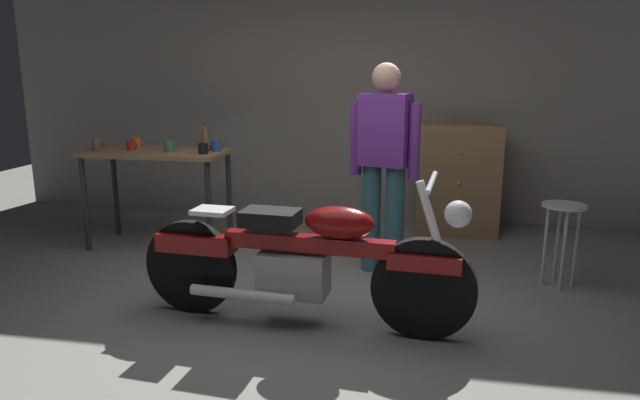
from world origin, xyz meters
TOP-DOWN VIEW (x-y plane):
  - ground_plane at (0.00, 0.00)m, footprint 12.00×12.00m
  - back_wall at (0.00, 2.80)m, footprint 8.00×0.12m
  - workbench at (-1.63, 1.34)m, footprint 1.30×0.64m
  - motorcycle at (0.05, -0.09)m, footprint 2.19×0.60m
  - person_standing at (0.47, 1.01)m, footprint 0.55×0.31m
  - shop_stool at (1.82, 0.94)m, footprint 0.32×0.32m
  - wooden_dresser at (1.11, 2.30)m, footprint 0.80×0.47m
  - mug_black_matte at (-1.12, 1.21)m, footprint 0.11×0.08m
  - mug_green_speckled at (-1.47, 1.28)m, footprint 0.12×0.09m
  - mug_blue_enamel at (-1.07, 1.38)m, footprint 0.12×0.09m
  - mug_red_diner at (-1.85, 1.31)m, footprint 0.10×0.07m
  - mug_orange_travel at (-1.92, 1.54)m, footprint 0.12×0.09m
  - mug_brown_stoneware at (-2.17, 1.27)m, footprint 0.12×0.08m
  - bottle at (-1.21, 1.49)m, footprint 0.06×0.06m

SIDE VIEW (x-z plane):
  - ground_plane at x=0.00m, z-range 0.00..0.00m
  - motorcycle at x=0.05m, z-range -0.05..0.95m
  - shop_stool at x=1.82m, z-range 0.18..0.82m
  - wooden_dresser at x=1.11m, z-range 0.00..1.10m
  - workbench at x=-1.63m, z-range 0.34..1.24m
  - person_standing at x=0.47m, z-range 0.09..1.76m
  - mug_red_diner at x=-1.85m, z-range 0.90..0.99m
  - mug_orange_travel at x=-1.92m, z-range 0.90..0.99m
  - mug_black_matte at x=-1.12m, z-range 0.90..0.99m
  - mug_blue_enamel at x=-1.07m, z-range 0.90..1.00m
  - mug_green_speckled at x=-1.47m, z-range 0.90..1.00m
  - mug_brown_stoneware at x=-2.17m, z-range 0.90..1.01m
  - bottle at x=-1.21m, z-range 0.88..1.12m
  - back_wall at x=0.00m, z-range 0.00..3.10m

